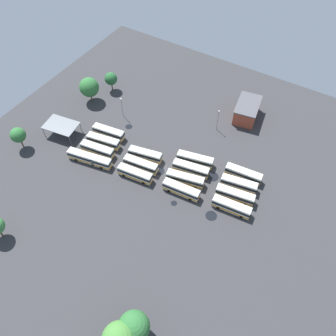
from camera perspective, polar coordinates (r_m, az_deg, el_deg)
name	(u,v)px	position (r m, az deg, el deg)	size (l,w,h in m)	color
ground_plane	(165,170)	(105.81, -0.43, -0.34)	(123.30, 123.30, 0.00)	#333335
bus_row0_slot0	(243,174)	(105.09, 12.42, -0.96)	(11.19, 3.51, 3.38)	silver
bus_row0_slot1	(239,184)	(102.56, 11.70, -2.61)	(10.82, 4.29, 3.38)	silver
bus_row0_slot2	(235,195)	(100.10, 11.09, -4.41)	(11.33, 4.16, 3.38)	silver
bus_row0_slot3	(232,207)	(97.72, 10.51, -6.33)	(11.17, 3.57, 3.38)	silver
bus_row1_slot0	(195,159)	(106.47, 4.53, 1.42)	(11.51, 4.94, 3.38)	silver
bus_row1_slot1	(191,169)	(104.10, 3.82, -0.10)	(11.39, 4.36, 3.38)	silver
bus_row1_slot2	(185,179)	(101.67, 2.88, -1.80)	(11.53, 4.88, 3.38)	silver
bus_row1_slot3	(181,190)	(99.35, 2.22, -3.60)	(11.25, 3.48, 3.38)	silver
bus_row2_slot1	(145,155)	(107.65, -3.79, 2.23)	(10.85, 4.62, 3.38)	silver
bus_row2_slot2	(141,164)	(105.20, -4.54, 0.59)	(11.01, 3.88, 3.38)	silver
bus_row2_slot3	(135,174)	(103.14, -5.48, -0.96)	(11.02, 3.75, 3.38)	silver
bus_row3_slot0	(109,132)	(115.67, -9.82, 5.87)	(11.08, 3.99, 3.38)	silver
bus_row3_slot1	(103,141)	(113.20, -10.67, 4.42)	(11.17, 4.34, 3.38)	silver
bus_row3_slot2	(98,149)	(111.09, -11.62, 3.03)	(11.20, 4.06, 3.38)	silver
bus_row3_slot3	(90,158)	(109.13, -12.86, 1.55)	(14.61, 5.10, 3.38)	silver
depot_building	(247,110)	(122.95, 12.97, 9.31)	(9.38, 13.06, 5.91)	#99422D
maintenance_shelter	(61,125)	(118.62, -17.37, 6.78)	(11.70, 8.76, 4.06)	slate
lamp_post_near_entrance	(122,107)	(120.37, -7.65, 10.08)	(0.56, 0.28, 7.79)	slate
lamp_post_by_building	(218,119)	(115.48, 8.26, 8.00)	(0.56, 0.28, 8.32)	slate
tree_northeast	(89,87)	(127.85, -12.96, 12.94)	(6.93, 6.93, 9.36)	brown
tree_north_edge	(18,135)	(117.78, -23.65, 5.03)	(4.85, 4.85, 7.93)	brown
tree_northwest	(111,79)	(131.74, -9.47, 14.41)	(4.64, 4.64, 7.34)	brown
tree_east_edge	(134,327)	(79.93, -5.69, -24.78)	(6.92, 6.92, 9.42)	brown
puddle_between_rows	(213,177)	(105.12, 7.44, -1.44)	(3.66, 3.66, 0.01)	black
puddle_back_corner	(174,203)	(98.82, 1.00, -5.88)	(1.84, 1.84, 0.01)	black
puddle_centre_drain	(160,172)	(105.47, -1.39, -0.59)	(3.11, 3.11, 0.01)	black
puddle_front_lane	(129,127)	(119.09, -6.51, 6.83)	(2.47, 2.47, 0.01)	black
puddle_near_shelter	(211,216)	(97.40, 7.20, -7.89)	(3.27, 3.27, 0.01)	black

